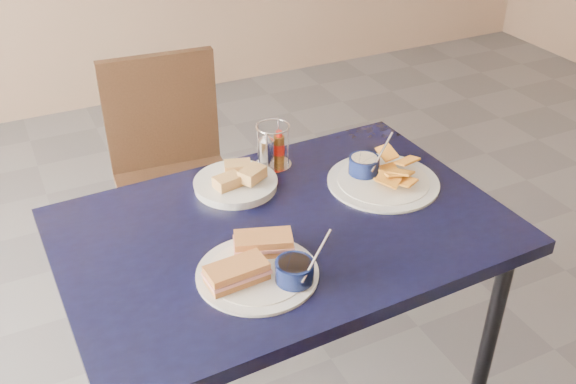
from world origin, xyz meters
name	(u,v)px	position (x,y,z in m)	size (l,w,h in m)	color
ground	(331,359)	(0.00, 0.00, 0.00)	(6.00, 6.00, 0.00)	#59595F
dining_table	(284,246)	(-0.25, -0.14, 0.68)	(1.18, 0.81, 0.75)	black
chair_far	(169,161)	(-0.32, 0.72, 0.52)	(0.46, 0.44, 0.90)	black
sandwich_plate	(261,266)	(-0.38, -0.29, 0.77)	(0.31, 0.29, 0.12)	white
plantain_plate	(379,176)	(0.09, -0.06, 0.77)	(0.32, 0.32, 0.12)	white
bread_basket	(237,182)	(-0.29, 0.09, 0.77)	(0.24, 0.24, 0.07)	white
condiment_caddy	(271,149)	(-0.15, 0.16, 0.81)	(0.11, 0.11, 0.14)	silver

